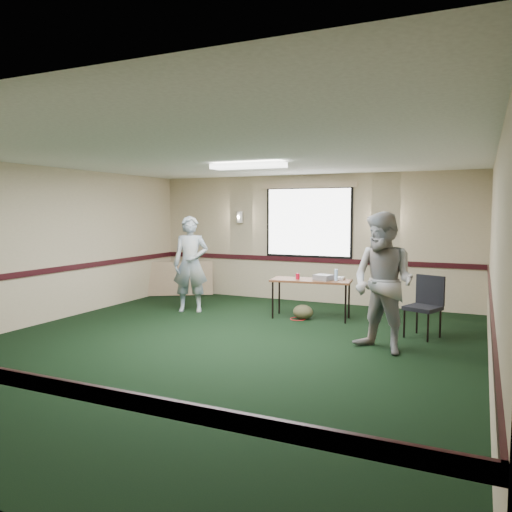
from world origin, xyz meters
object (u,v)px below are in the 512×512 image
at_px(folding_table, 311,282).
at_px(person_right, 383,283).
at_px(person_left, 191,264).
at_px(conference_chair, 426,301).
at_px(projector, 323,277).

distance_m(folding_table, person_right, 2.29).
height_order(folding_table, person_left, person_left).
bearing_deg(conference_chair, folding_table, -172.60).
xyz_separation_m(projector, conference_chair, (1.80, -0.52, -0.21)).
relative_size(folding_table, person_left, 0.80).
relative_size(conference_chair, person_left, 0.51).
height_order(person_left, person_right, person_right).
bearing_deg(conference_chair, person_right, -90.14).
distance_m(folding_table, projector, 0.25).
xyz_separation_m(projector, person_left, (-2.54, -0.35, 0.16)).
bearing_deg(person_right, folding_table, 159.24).
height_order(projector, conference_chair, conference_chair).
bearing_deg(conference_chair, person_left, -160.46).
distance_m(projector, person_right, 2.13).
bearing_deg(person_left, folding_table, -14.45).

